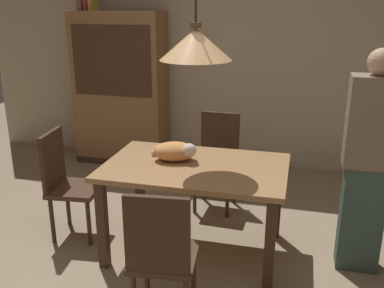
# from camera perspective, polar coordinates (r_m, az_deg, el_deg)

# --- Properties ---
(ground) EXTENTS (10.00, 10.00, 0.00)m
(ground) POSITION_cam_1_polar(r_m,az_deg,el_deg) (3.32, -3.90, -17.62)
(ground) COLOR #998466
(back_wall) EXTENTS (6.40, 0.10, 2.90)m
(back_wall) POSITION_cam_1_polar(r_m,az_deg,el_deg) (5.29, 4.91, 12.82)
(back_wall) COLOR beige
(back_wall) RESTS_ON ground
(dining_table) EXTENTS (1.40, 0.90, 0.75)m
(dining_table) POSITION_cam_1_polar(r_m,az_deg,el_deg) (3.36, 0.45, -4.40)
(dining_table) COLOR #A87A4C
(dining_table) RESTS_ON ground
(chair_left_side) EXTENTS (0.44, 0.44, 0.93)m
(chair_left_side) POSITION_cam_1_polar(r_m,az_deg,el_deg) (3.81, -16.32, -4.56)
(chair_left_side) COLOR #472D1E
(chair_left_side) RESTS_ON ground
(chair_far_back) EXTENTS (0.42, 0.42, 0.93)m
(chair_far_back) POSITION_cam_1_polar(r_m,az_deg,el_deg) (4.21, 3.37, -1.67)
(chair_far_back) COLOR #472D1E
(chair_far_back) RESTS_ON ground
(chair_near_front) EXTENTS (0.44, 0.44, 0.93)m
(chair_near_front) POSITION_cam_1_polar(r_m,az_deg,el_deg) (2.67, -4.06, -14.19)
(chair_near_front) COLOR #472D1E
(chair_near_front) RESTS_ON ground
(cat_sleeping) EXTENTS (0.40, 0.29, 0.16)m
(cat_sleeping) POSITION_cam_1_polar(r_m,az_deg,el_deg) (3.39, -2.17, -0.97)
(cat_sleeping) COLOR #E59951
(cat_sleeping) RESTS_ON dining_table
(pendant_lamp) EXTENTS (0.52, 0.52, 1.30)m
(pendant_lamp) POSITION_cam_1_polar(r_m,az_deg,el_deg) (3.11, 0.50, 13.10)
(pendant_lamp) COLOR #E0A86B
(hutch_bookcase) EXTENTS (1.12, 0.45, 1.85)m
(hutch_bookcase) POSITION_cam_1_polar(r_m,az_deg,el_deg) (5.42, -9.40, 6.79)
(hutch_bookcase) COLOR olive
(hutch_bookcase) RESTS_ON ground
(book_brown_thick) EXTENTS (0.06, 0.24, 0.22)m
(book_brown_thick) POSITION_cam_1_polar(r_m,az_deg,el_deg) (5.50, -14.19, 17.89)
(book_brown_thick) COLOR brown
(book_brown_thick) RESTS_ON hutch_bookcase
(book_yellow_short) EXTENTS (0.04, 0.20, 0.18)m
(book_yellow_short) POSITION_cam_1_polar(r_m,az_deg,el_deg) (5.45, -12.96, 17.76)
(book_yellow_short) COLOR gold
(book_yellow_short) RESTS_ON hutch_bookcase
(person_standing) EXTENTS (0.36, 0.22, 1.66)m
(person_standing) POSITION_cam_1_polar(r_m,az_deg,el_deg) (3.34, 22.25, -2.50)
(person_standing) COLOR #3D564C
(person_standing) RESTS_ON ground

